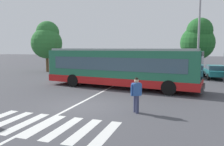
# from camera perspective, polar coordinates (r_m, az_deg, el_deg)

# --- Properties ---
(ground_plane) EXTENTS (160.00, 160.00, 0.00)m
(ground_plane) POSITION_cam_1_polar(r_m,az_deg,el_deg) (12.34, -7.34, -8.25)
(ground_plane) COLOR #47474C
(city_transit_bus) EXTENTS (12.35, 4.10, 3.06)m
(city_transit_bus) POSITION_cam_1_polar(r_m,az_deg,el_deg) (17.47, 2.06, 1.39)
(city_transit_bus) COLOR black
(city_transit_bus) RESTS_ON ground_plane
(pedestrian_crossing_street) EXTENTS (0.48, 0.45, 1.72)m
(pedestrian_crossing_street) POSITION_cam_1_polar(r_m,az_deg,el_deg) (10.81, 6.18, -5.05)
(pedestrian_crossing_street) COLOR #333856
(pedestrian_crossing_street) RESTS_ON ground_plane
(parked_car_red) EXTENTS (2.09, 4.60, 1.35)m
(parked_car_red) POSITION_cam_1_polar(r_m,az_deg,el_deg) (28.03, -4.58, 1.57)
(parked_car_red) COLOR black
(parked_car_red) RESTS_ON ground_plane
(parked_car_charcoal) EXTENTS (2.08, 4.60, 1.35)m
(parked_car_charcoal) POSITION_cam_1_polar(r_m,az_deg,el_deg) (27.04, 0.84, 1.41)
(parked_car_charcoal) COLOR black
(parked_car_charcoal) RESTS_ON ground_plane
(parked_car_blue) EXTENTS (2.01, 4.57, 1.35)m
(parked_car_blue) POSITION_cam_1_polar(r_m,az_deg,el_deg) (26.22, 6.54, 1.22)
(parked_car_blue) COLOR black
(parked_car_blue) RESTS_ON ground_plane
(parked_car_silver) EXTENTS (1.88, 4.50, 1.35)m
(parked_car_silver) POSITION_cam_1_polar(r_m,az_deg,el_deg) (25.93, 12.18, 1.06)
(parked_car_silver) COLOR black
(parked_car_silver) RESTS_ON ground_plane
(parked_car_black) EXTENTS (1.91, 4.52, 1.35)m
(parked_car_black) POSITION_cam_1_polar(r_m,az_deg,el_deg) (25.54, 18.50, 0.79)
(parked_car_black) COLOR black
(parked_car_black) RESTS_ON ground_plane
(parked_car_teal) EXTENTS (2.20, 4.64, 1.35)m
(parked_car_teal) POSITION_cam_1_polar(r_m,az_deg,el_deg) (25.26, 24.71, 0.48)
(parked_car_teal) COLOR black
(parked_car_teal) RESTS_ON ground_plane
(twin_arm_street_lamp) EXTENTS (5.00, 0.32, 8.39)m
(twin_arm_street_lamp) POSITION_cam_1_polar(r_m,az_deg,el_deg) (23.27, 21.21, 11.23)
(twin_arm_street_lamp) COLOR #939399
(twin_arm_street_lamp) RESTS_ON ground_plane
(background_tree_left) EXTENTS (3.95, 3.95, 6.57)m
(background_tree_left) POSITION_cam_1_polar(r_m,az_deg,el_deg) (30.58, -16.15, 8.01)
(background_tree_left) COLOR brown
(background_tree_left) RESTS_ON ground_plane
(background_tree_right) EXTENTS (4.17, 4.17, 6.76)m
(background_tree_right) POSITION_cam_1_polar(r_m,az_deg,el_deg) (30.00, 20.98, 7.98)
(background_tree_right) COLOR brown
(background_tree_right) RESTS_ON ground_plane
(crosswalk_painted_stripes) EXTENTS (5.75, 2.71, 0.01)m
(crosswalk_painted_stripes) POSITION_cam_1_polar(r_m,az_deg,el_deg) (9.66, -16.83, -12.61)
(crosswalk_painted_stripes) COLOR silver
(crosswalk_painted_stripes) RESTS_ON ground_plane
(lane_center_line) EXTENTS (0.16, 24.00, 0.01)m
(lane_center_line) POSITION_cam_1_polar(r_m,az_deg,el_deg) (14.27, -5.38, -6.20)
(lane_center_line) COLOR silver
(lane_center_line) RESTS_ON ground_plane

